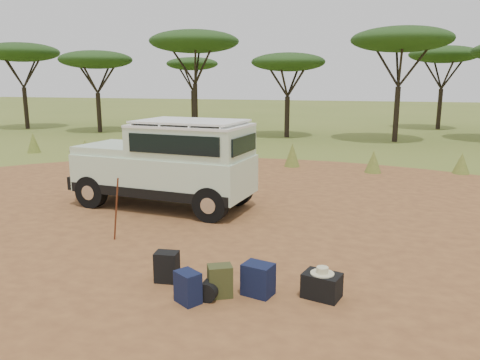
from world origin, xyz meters
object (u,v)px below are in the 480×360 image
(duffel_navy, at_px, (258,279))
(backpack_navy, at_px, (188,288))
(safari_vehicle, at_px, (169,165))
(walking_staff, at_px, (116,210))
(hard_case, at_px, (322,286))
(backpack_olive, at_px, (220,281))
(backpack_black, at_px, (167,267))

(duffel_navy, bearing_deg, backpack_navy, -135.26)
(safari_vehicle, relative_size, duffel_navy, 9.63)
(backpack_navy, bearing_deg, duffel_navy, 63.68)
(walking_staff, bearing_deg, hard_case, -72.13)
(backpack_olive, bearing_deg, duffel_navy, -5.40)
(safari_vehicle, xyz_separation_m, backpack_olive, (2.92, -4.56, -0.85))
(hard_case, bearing_deg, safari_vehicle, 150.67)
(walking_staff, xyz_separation_m, backpack_navy, (2.42, -2.08, -0.44))
(backpack_black, bearing_deg, backpack_olive, -22.10)
(backpack_navy, bearing_deg, backpack_olive, 73.21)
(backpack_navy, bearing_deg, backpack_black, 168.59)
(backpack_navy, height_order, hard_case, backpack_navy)
(safari_vehicle, relative_size, hard_case, 8.85)
(backpack_black, bearing_deg, backpack_navy, -51.10)
(safari_vehicle, height_order, backpack_olive, safari_vehicle)
(backpack_black, height_order, hard_case, backpack_black)
(backpack_black, distance_m, backpack_olive, 1.05)
(walking_staff, height_order, duffel_navy, walking_staff)
(duffel_navy, height_order, hard_case, duffel_navy)
(backpack_black, bearing_deg, hard_case, -3.90)
(safari_vehicle, distance_m, backpack_black, 4.77)
(safari_vehicle, height_order, backpack_navy, safari_vehicle)
(safari_vehicle, relative_size, backpack_olive, 9.63)
(duffel_navy, xyz_separation_m, hard_case, (0.95, 0.18, -0.06))
(backpack_navy, distance_m, backpack_olive, 0.51)
(safari_vehicle, bearing_deg, backpack_olive, -51.81)
(walking_staff, bearing_deg, backpack_olive, -86.68)
(backpack_black, distance_m, hard_case, 2.51)
(walking_staff, height_order, hard_case, walking_staff)
(walking_staff, relative_size, backpack_navy, 2.87)
(backpack_navy, distance_m, hard_case, 2.02)
(safari_vehicle, distance_m, backpack_olive, 5.48)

